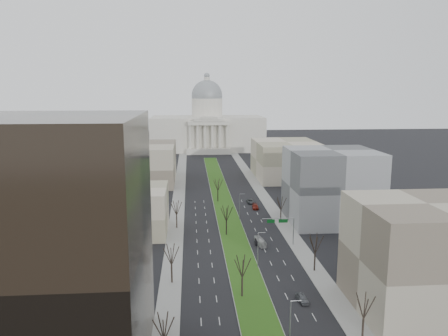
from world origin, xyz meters
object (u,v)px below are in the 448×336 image
car_grey_near (302,298)px  car_black (258,241)px  box_van (260,242)px  car_grey_far (250,201)px  car_red (255,207)px

car_grey_near → car_black: 35.53m
box_van → car_grey_near: bearing=-92.7°
car_grey_far → box_van: 46.10m
car_grey_far → car_grey_near: bearing=-92.9°
car_black → box_van: size_ratio=0.65×
car_grey_near → car_red: bearing=82.2°
car_black → car_grey_far: car_black is taller
car_grey_near → box_van: bearing=88.5°
box_van → car_grey_far: bearing=77.3°
car_black → car_grey_near: bearing=-75.7°
car_grey_near → car_black: (-3.80, 35.33, -0.02)m
car_red → car_grey_far: bearing=100.4°
car_red → box_van: box_van is taller
car_red → box_van: size_ratio=0.78×
car_black → box_van: bearing=-63.1°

